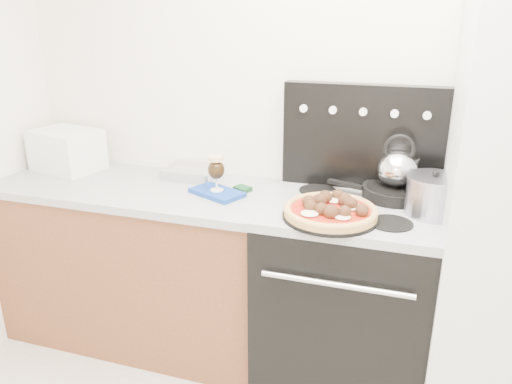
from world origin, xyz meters
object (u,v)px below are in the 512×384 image
at_px(beer_glass, 216,173).
at_px(pizza, 331,209).
at_px(toaster_oven, 67,150).
at_px(stove_body, 345,299).
at_px(pizza_pan, 330,216).
at_px(tea_kettle, 398,165).
at_px(stock_pot, 433,197).
at_px(oven_mitt, 217,193).
at_px(skillet, 395,192).
at_px(base_cabinet, 143,265).

height_order(beer_glass, pizza, beer_glass).
bearing_deg(toaster_oven, beer_glass, 5.10).
height_order(stove_body, toaster_oven, toaster_oven).
xyz_separation_m(toaster_oven, pizza_pan, (1.52, -0.30, -0.08)).
bearing_deg(tea_kettle, beer_glass, -170.96).
bearing_deg(stock_pot, pizza, -157.25).
xyz_separation_m(oven_mitt, pizza, (0.58, -0.17, 0.05)).
distance_m(stove_body, stock_pot, 0.65).
relative_size(skillet, tea_kettle, 1.44).
xyz_separation_m(base_cabinet, tea_kettle, (1.28, 0.14, 0.65)).
bearing_deg(pizza, stove_body, 67.94).
distance_m(pizza_pan, pizza, 0.03).
height_order(beer_glass, tea_kettle, tea_kettle).
xyz_separation_m(base_cabinet, stock_pot, (1.44, -0.02, 0.57)).
bearing_deg(beer_glass, pizza_pan, -16.04).
height_order(stove_body, pizza_pan, pizza_pan).
distance_m(oven_mitt, skillet, 0.84).
bearing_deg(base_cabinet, stock_pot, -0.79).
xyz_separation_m(base_cabinet, skillet, (1.28, 0.14, 0.52)).
bearing_deg(stock_pot, beer_glass, -179.85).
xyz_separation_m(stove_body, pizza, (-0.07, -0.16, 0.52)).
height_order(tea_kettle, stock_pot, tea_kettle).
xyz_separation_m(beer_glass, pizza_pan, (0.58, -0.17, -0.08)).
bearing_deg(skillet, tea_kettle, 0.00).
height_order(beer_glass, pizza_pan, beer_glass).
relative_size(toaster_oven, stock_pot, 1.59).
relative_size(beer_glass, pizza, 0.45).
height_order(base_cabinet, skillet, skillet).
xyz_separation_m(pizza_pan, skillet, (0.24, 0.33, 0.02)).
height_order(toaster_oven, stock_pot, toaster_oven).
distance_m(stove_body, tea_kettle, 0.68).
bearing_deg(pizza_pan, stove_body, 67.94).
bearing_deg(tea_kettle, oven_mitt, -170.96).
distance_m(oven_mitt, pizza_pan, 0.60).
distance_m(stove_body, toaster_oven, 1.70).
bearing_deg(skillet, toaster_oven, -179.01).
height_order(stove_body, oven_mitt, oven_mitt).
height_order(base_cabinet, stove_body, stove_body).
height_order(oven_mitt, tea_kettle, tea_kettle).
bearing_deg(stock_pot, oven_mitt, -179.85).
relative_size(oven_mitt, skillet, 0.86).
bearing_deg(beer_glass, base_cabinet, 177.19).
distance_m(stove_body, pizza, 0.55).
bearing_deg(stock_pot, skillet, 134.39).
distance_m(pizza, stock_pot, 0.44).
bearing_deg(stove_body, skillet, 43.17).
height_order(oven_mitt, beer_glass, beer_glass).
height_order(oven_mitt, skillet, skillet).
distance_m(skillet, tea_kettle, 0.13).
bearing_deg(tea_kettle, toaster_oven, 178.72).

